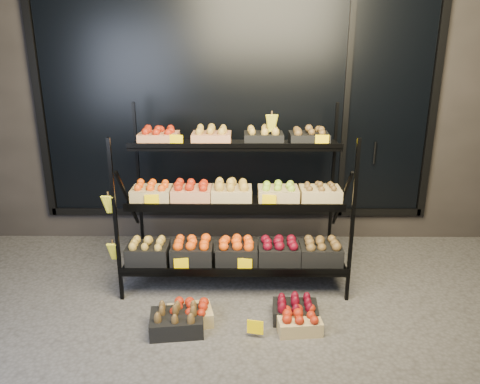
{
  "coord_description": "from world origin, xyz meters",
  "views": [
    {
      "loc": [
        0.08,
        -3.57,
        2.27
      ],
      "look_at": [
        0.05,
        0.55,
        0.91
      ],
      "focal_mm": 35.0,
      "sensor_mm": 36.0,
      "label": 1
    }
  ],
  "objects_px": {
    "floor_crate_left": "(190,313)",
    "floor_crate_midleft": "(177,320)",
    "display_rack": "(234,203)",
    "floor_crate_midright": "(299,321)"
  },
  "relations": [
    {
      "from": "display_rack",
      "to": "floor_crate_left",
      "type": "distance_m",
      "value": 1.11
    },
    {
      "from": "display_rack",
      "to": "floor_crate_midleft",
      "type": "bearing_deg",
      "value": -116.44
    },
    {
      "from": "display_rack",
      "to": "floor_crate_midright",
      "type": "distance_m",
      "value": 1.26
    },
    {
      "from": "floor_crate_left",
      "to": "floor_crate_midleft",
      "type": "distance_m",
      "value": 0.15
    },
    {
      "from": "display_rack",
      "to": "floor_crate_left",
      "type": "height_order",
      "value": "display_rack"
    },
    {
      "from": "display_rack",
      "to": "floor_crate_midleft",
      "type": "relative_size",
      "value": 4.76
    },
    {
      "from": "display_rack",
      "to": "floor_crate_left",
      "type": "xyz_separation_m",
      "value": [
        -0.35,
        -0.79,
        -0.7
      ]
    },
    {
      "from": "floor_crate_left",
      "to": "floor_crate_midright",
      "type": "distance_m",
      "value": 0.9
    },
    {
      "from": "floor_crate_midleft",
      "to": "floor_crate_left",
      "type": "bearing_deg",
      "value": 43.88
    },
    {
      "from": "display_rack",
      "to": "floor_crate_midright",
      "type": "relative_size",
      "value": 5.88
    }
  ]
}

